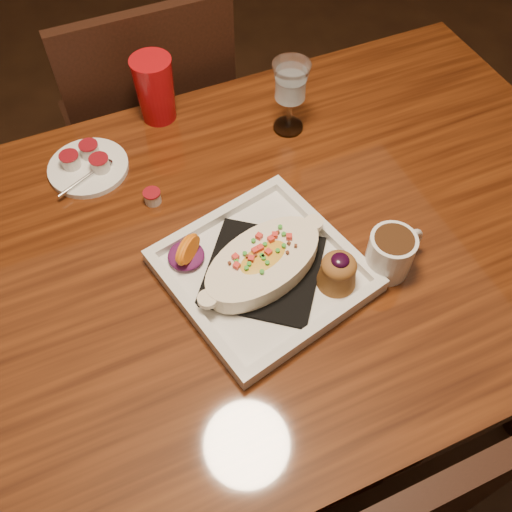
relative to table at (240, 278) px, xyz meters
name	(u,v)px	position (x,y,z in m)	size (l,w,h in m)	color
floor	(245,402)	(0.00, 0.00, -0.65)	(7.00, 7.00, 0.00)	#321E10
table	(240,278)	(0.00, 0.00, 0.00)	(1.50, 0.90, 0.75)	maroon
chair_far	(152,131)	(0.00, 0.63, -0.15)	(0.42, 0.42, 0.93)	black
plate	(268,267)	(0.02, -0.07, 0.12)	(0.37, 0.37, 0.08)	white
coffee_mug	(392,252)	(0.23, -0.14, 0.14)	(0.11, 0.08, 0.09)	white
goblet	(291,85)	(0.22, 0.25, 0.21)	(0.08, 0.08, 0.16)	silver
saucer	(88,165)	(-0.20, 0.30, 0.11)	(0.16, 0.16, 0.11)	white
creamer_loose	(152,197)	(-0.11, 0.17, 0.11)	(0.03, 0.03, 0.03)	silver
red_tumbler	(155,89)	(-0.02, 0.40, 0.17)	(0.09, 0.09, 0.14)	#B70D13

